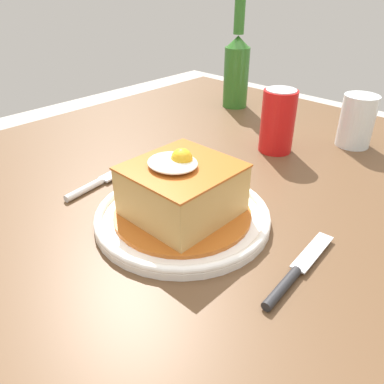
% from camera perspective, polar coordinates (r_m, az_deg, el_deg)
% --- Properties ---
extents(dining_table, '(1.25, 1.04, 0.76)m').
position_cam_1_polar(dining_table, '(0.68, 11.57, -8.52)').
color(dining_table, brown).
rests_on(dining_table, ground_plane).
extents(main_plate, '(0.25, 0.25, 0.02)m').
position_cam_1_polar(main_plate, '(0.56, -1.42, -3.50)').
color(main_plate, white).
rests_on(main_plate, dining_table).
extents(sandwich_meal, '(0.20, 0.20, 0.10)m').
position_cam_1_polar(sandwich_meal, '(0.54, -1.52, 0.06)').
color(sandwich_meal, '#B75B1E').
rests_on(sandwich_meal, main_plate).
extents(fork, '(0.03, 0.14, 0.01)m').
position_cam_1_polar(fork, '(0.66, -14.39, 1.10)').
color(fork, silver).
rests_on(fork, dining_table).
extents(knife, '(0.03, 0.17, 0.01)m').
position_cam_1_polar(knife, '(0.48, 14.62, -12.10)').
color(knife, '#262628').
rests_on(knife, dining_table).
extents(soda_can, '(0.07, 0.07, 0.12)m').
position_cam_1_polar(soda_can, '(0.78, 12.66, 10.27)').
color(soda_can, red).
rests_on(soda_can, dining_table).
extents(beer_bottle_green, '(0.06, 0.06, 0.27)m').
position_cam_1_polar(beer_bottle_green, '(1.03, 6.65, 17.89)').
color(beer_bottle_green, '#2D6B23').
rests_on(beer_bottle_green, dining_table).
extents(drinking_glass, '(0.07, 0.07, 0.10)m').
position_cam_1_polar(drinking_glass, '(0.86, 23.25, 9.24)').
color(drinking_glass, silver).
rests_on(drinking_glass, dining_table).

